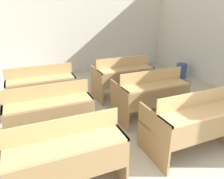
# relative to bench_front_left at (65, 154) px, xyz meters

# --- Properties ---
(wall_back) EXTENTS (6.94, 0.06, 2.80)m
(wall_back) POSITION_rel_bench_front_left_xyz_m (0.80, 4.47, 0.92)
(wall_back) COLOR beige
(wall_back) RESTS_ON ground_plane
(bench_front_left) EXTENTS (1.23, 0.73, 0.91)m
(bench_front_left) POSITION_rel_bench_front_left_xyz_m (0.00, 0.00, 0.00)
(bench_front_left) COLOR olive
(bench_front_left) RESTS_ON ground_plane
(bench_front_right) EXTENTS (1.23, 0.73, 0.91)m
(bench_front_right) POSITION_rel_bench_front_left_xyz_m (1.76, 0.01, 0.00)
(bench_front_right) COLOR #97784E
(bench_front_right) RESTS_ON ground_plane
(bench_second_left) EXTENTS (1.23, 0.73, 0.91)m
(bench_second_left) POSITION_rel_bench_front_left_xyz_m (-0.01, 1.07, 0.00)
(bench_second_left) COLOR olive
(bench_second_left) RESTS_ON ground_plane
(bench_second_right) EXTENTS (1.23, 0.73, 0.91)m
(bench_second_right) POSITION_rel_bench_front_left_xyz_m (1.77, 1.07, 0.00)
(bench_second_right) COLOR #93744A
(bench_second_right) RESTS_ON ground_plane
(bench_third_left) EXTENTS (1.23, 0.73, 0.91)m
(bench_third_left) POSITION_rel_bench_front_left_xyz_m (0.00, 2.17, 0.00)
(bench_third_left) COLOR #94764C
(bench_third_left) RESTS_ON ground_plane
(bench_third_right) EXTENTS (1.23, 0.73, 0.91)m
(bench_third_right) POSITION_rel_bench_front_left_xyz_m (1.74, 2.16, 0.00)
(bench_third_right) COLOR #9A7B51
(bench_third_right) RESTS_ON ground_plane
(wastepaper_bin) EXTENTS (0.29, 0.29, 0.39)m
(wastepaper_bin) POSITION_rel_bench_front_left_xyz_m (3.91, 2.75, -0.28)
(wastepaper_bin) COLOR #33477A
(wastepaper_bin) RESTS_ON ground_plane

